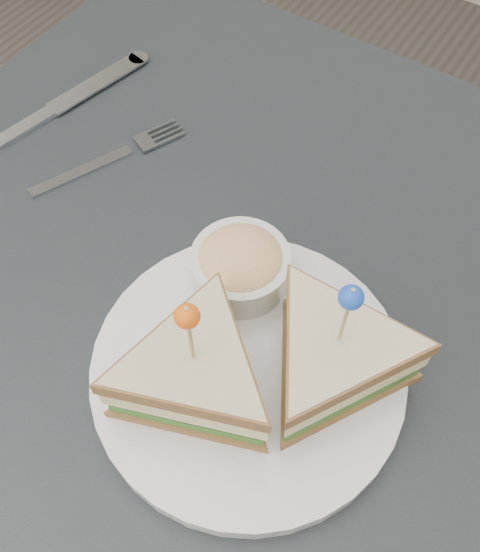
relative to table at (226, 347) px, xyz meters
name	(u,v)px	position (x,y,z in m)	size (l,w,h in m)	color
ground_plane	(233,502)	(0.00, 0.00, -0.67)	(3.50, 3.50, 0.00)	#3F3833
table	(226,347)	(0.00, 0.00, 0.00)	(0.80, 0.80, 0.75)	black
plate_meal	(258,356)	(0.06, -0.04, 0.12)	(0.30, 0.29, 0.15)	silver
cutlery_fork	(116,156)	(-0.20, 0.09, 0.08)	(0.09, 0.17, 0.00)	#B8BCC4
cutlery_knife	(60,106)	(-0.29, 0.11, 0.08)	(0.07, 0.23, 0.01)	silver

